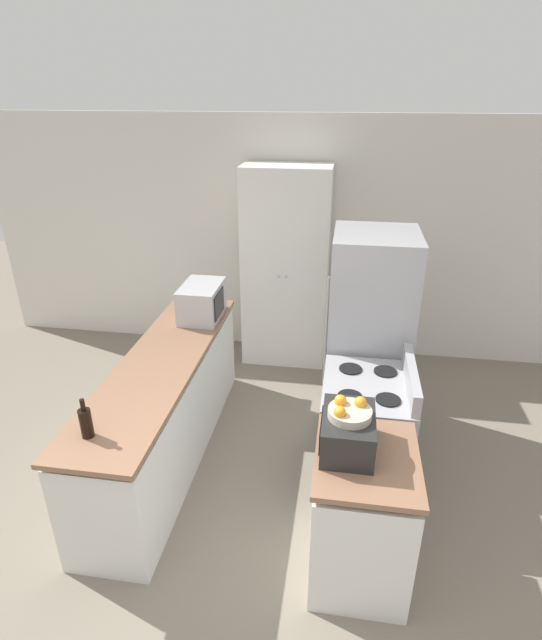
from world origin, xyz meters
The scene contains 11 objects.
ground_plane centered at (0.00, 0.00, 0.00)m, with size 14.00×14.00×0.00m, color slate.
wall_back centered at (0.00, 3.47, 1.30)m, with size 7.00×0.06×2.60m.
counter_left centered at (-0.78, 1.35, 0.44)m, with size 0.60×2.50×0.90m.
counter_right centered at (0.78, 0.47, 0.44)m, with size 0.60×0.74×0.90m.
pantry_cabinet centered at (-0.04, 3.17, 1.07)m, with size 0.90×0.53×2.13m.
stove centered at (0.81, 1.25, 0.46)m, with size 0.66×0.78×1.06m.
refrigerator centered at (0.82, 2.04, 0.90)m, with size 0.71×0.72×1.79m.
microwave centered at (-0.68, 2.18, 1.06)m, with size 0.35×0.51×0.31m.
wine_bottle centered at (-0.89, 0.39, 1.00)m, with size 0.08×0.08×0.26m.
toaster_oven centered at (0.66, 0.52, 1.02)m, with size 0.31×0.42×0.23m.
fruit_bowl centered at (0.66, 0.52, 1.16)m, with size 0.25×0.25×0.10m.
Camera 1 is at (0.59, -1.85, 2.82)m, focal length 28.00 mm.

